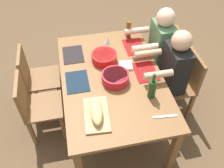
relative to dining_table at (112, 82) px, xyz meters
The scene contains 21 objects.
ground_plane 0.66m from the dining_table, ahead, with size 8.00×8.00×0.00m, color brown.
dining_table is the anchor object (origin of this frame).
chair_near_right 0.97m from the dining_table, 62.24° to the right, with size 0.40×0.40×0.85m.
diner_near_right 0.80m from the dining_table, 56.09° to the right, with size 0.41×0.53×1.20m.
chair_far_right 0.97m from the dining_table, 62.24° to the left, with size 0.40×0.40×0.85m.
chair_far_center 0.86m from the dining_table, 90.00° to the left, with size 0.40×0.40×0.85m.
chair_near_center 0.86m from the dining_table, 90.00° to the right, with size 0.40×0.40×0.85m.
diner_near_center 0.66m from the dining_table, 90.00° to the right, with size 0.41×0.53×1.20m.
serving_bowl_pasta 0.16m from the dining_table, 165.66° to the right, with size 0.28×0.28×0.10m.
serving_bowl_greens 0.30m from the dining_table, ahead, with size 0.28×0.28×0.10m.
cutting_board 0.53m from the dining_table, 152.56° to the left, with size 0.40×0.22×0.02m, color tan.
bread_loaf 0.54m from the dining_table, 152.56° to the left, with size 0.32×0.11×0.09m, color tan.
wine_bottle 0.50m from the dining_table, 137.22° to the right, with size 0.08×0.08×0.29m.
beer_bottle 0.76m from the dining_table, 27.71° to the right, with size 0.06×0.06×0.22m, color brown.
wine_glass 0.51m from the dining_table, ahead, with size 0.08×0.08×0.17m.
placemat_near_right 0.58m from the dining_table, 39.31° to the right, with size 0.32×0.23×0.01m, color maroon.
placemat_far_right 0.58m from the dining_table, 39.31° to the left, with size 0.32×0.23×0.01m, color black.
placemat_far_center 0.37m from the dining_table, 90.00° to the left, with size 0.32×0.23×0.01m, color #142333.
placemat_near_center 0.37m from the dining_table, 90.00° to the right, with size 0.32×0.23×0.01m, color maroon.
carving_knife 0.71m from the dining_table, 149.01° to the right, with size 0.23×0.02×0.01m, color silver.
napkin_stack 0.24m from the dining_table, 54.93° to the right, with size 0.14×0.14×0.02m, color white.
Camera 1 is at (-1.79, 0.37, 2.53)m, focal length 39.06 mm.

